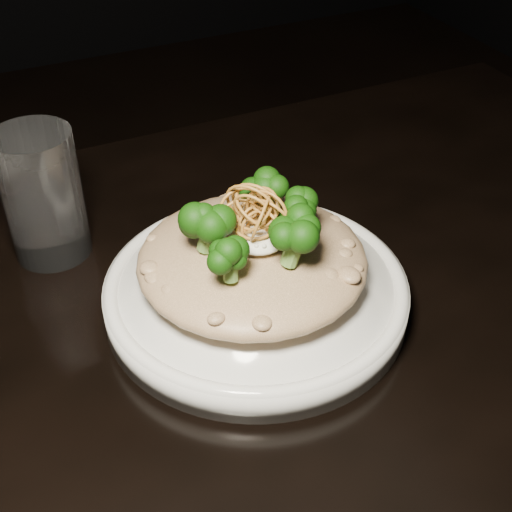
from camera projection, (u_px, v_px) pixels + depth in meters
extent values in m
cube|color=black|center=(265.00, 379.00, 0.58)|extent=(1.10, 0.80, 0.04)
cylinder|color=black|center=(432.00, 307.00, 1.21)|extent=(0.05, 0.05, 0.71)
cylinder|color=white|center=(256.00, 294.00, 0.61)|extent=(0.26, 0.26, 0.03)
ellipsoid|color=brown|center=(252.00, 260.00, 0.59)|extent=(0.19, 0.19, 0.04)
ellipsoid|color=white|center=(258.00, 237.00, 0.57)|extent=(0.05, 0.05, 0.01)
cylinder|color=white|center=(43.00, 196.00, 0.64)|extent=(0.09, 0.09, 0.13)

